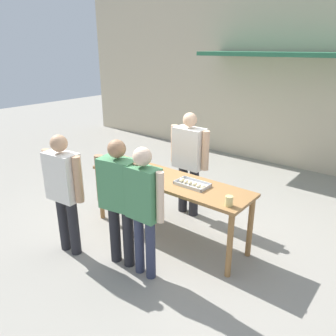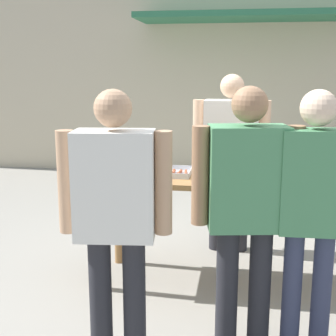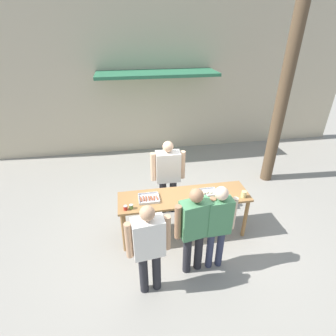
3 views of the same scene
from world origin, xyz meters
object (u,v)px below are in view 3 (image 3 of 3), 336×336
condiment_jar_mustard (126,208)px  person_customer_waiting_in_line (195,226)px  beer_cup (244,194)px  person_server_behind_table (168,173)px  food_tray_buns (205,193)px  person_customer_with_cup (218,222)px  person_customer_holding_hotdog (149,244)px  condiment_jar_ketchup (131,207)px  food_tray_sausages (149,199)px  utility_pole (291,58)px

condiment_jar_mustard → person_customer_waiting_in_line: person_customer_waiting_in_line is taller
beer_cup → person_server_behind_table: size_ratio=0.07×
food_tray_buns → person_customer_with_cup: person_customer_with_cup is taller
person_server_behind_table → person_customer_waiting_in_line: size_ratio=1.03×
person_customer_holding_hotdog → person_customer_with_cup: size_ratio=1.00×
beer_cup → condiment_jar_ketchup: bearing=179.9°
condiment_jar_mustard → person_customer_with_cup: (1.38, -0.63, 0.03)m
food_tray_buns → person_customer_with_cup: bearing=-93.0°
condiment_jar_mustard → person_customer_with_cup: 1.52m
food_tray_sausages → person_server_behind_table: (0.47, 0.71, 0.07)m
person_server_behind_table → person_customer_holding_hotdog: size_ratio=1.04×
food_tray_buns → person_customer_with_cup: (-0.05, -0.85, 0.05)m
food_tray_sausages → person_customer_with_cup: person_customer_with_cup is taller
condiment_jar_ketchup → person_customer_holding_hotdog: person_customer_holding_hotdog is taller
beer_cup → person_customer_waiting_in_line: 1.25m
person_customer_with_cup → person_customer_waiting_in_line: size_ratio=0.99×
beer_cup → person_customer_holding_hotdog: bearing=-153.2°
food_tray_buns → beer_cup: size_ratio=3.67×
beer_cup → person_customer_with_cup: person_customer_with_cup is taller
food_tray_buns → person_customer_waiting_in_line: size_ratio=0.27×
food_tray_buns → person_customer_holding_hotdog: 1.59m
food_tray_sausages → condiment_jar_ketchup: size_ratio=4.59×
food_tray_sausages → person_customer_with_cup: (0.97, -0.85, 0.05)m
person_customer_holding_hotdog → person_customer_with_cup: (1.09, 0.27, 0.01)m
person_server_behind_table → person_customer_waiting_in_line: (0.13, -1.58, -0.02)m
condiment_jar_ketchup → person_server_behind_table: (0.78, 0.93, 0.05)m
condiment_jar_ketchup → person_customer_with_cup: size_ratio=0.05×
beer_cup → food_tray_buns: bearing=161.7°
food_tray_sausages → person_customer_waiting_in_line: size_ratio=0.23×
person_customer_with_cup → person_customer_holding_hotdog: bearing=12.1°
beer_cup → person_customer_with_cup: bearing=-137.6°
food_tray_buns → person_customer_waiting_in_line: person_customer_waiting_in_line is taller
person_server_behind_table → food_tray_sausages: bearing=-122.0°
food_tray_buns → person_customer_holding_hotdog: bearing=-135.3°
person_customer_holding_hotdog → utility_pole: (3.34, 2.73, 2.01)m
food_tray_sausages → utility_pole: utility_pole is taller
food_tray_buns → utility_pole: bearing=36.2°
person_customer_waiting_in_line → food_tray_buns: bearing=-126.0°
person_customer_with_cup → utility_pole: size_ratio=0.27×
beer_cup → utility_pole: size_ratio=0.02×
beer_cup → person_customer_holding_hotdog: size_ratio=0.07×
food_tray_buns → person_server_behind_table: 0.90m
person_customer_waiting_in_line → food_tray_sausages: bearing=-65.5°
condiment_jar_mustard → condiment_jar_ketchup: size_ratio=1.00×
condiment_jar_ketchup → beer_cup: size_ratio=0.66×
utility_pole → beer_cup: bearing=-130.3°
condiment_jar_ketchup → beer_cup: 1.99m
food_tray_buns → utility_pole: size_ratio=0.08×
condiment_jar_mustard → person_server_behind_table: (0.87, 0.94, 0.05)m
condiment_jar_ketchup → person_customer_with_cup: bearing=-26.5°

